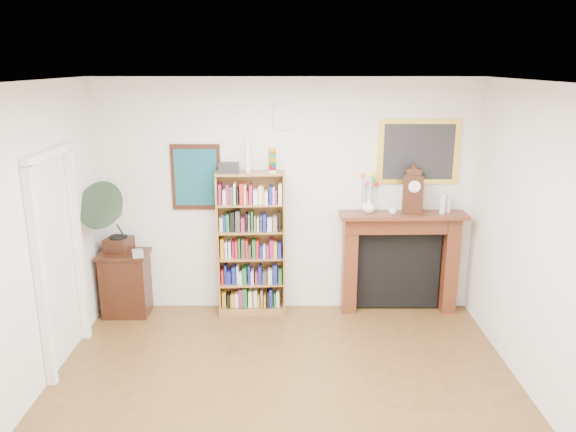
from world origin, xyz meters
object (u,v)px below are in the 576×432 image
at_px(cd_stack, 138,253).
at_px(teacup, 393,211).
at_px(mantel_clock, 413,192).
at_px(bottle_right, 448,204).
at_px(flower_vase, 369,205).
at_px(bookshelf, 251,236).
at_px(gramophone, 112,213).
at_px(bottle_left, 443,203).
at_px(fireplace, 400,253).
at_px(side_cabinet, 126,283).

bearing_deg(cd_stack, teacup, 3.13).
distance_m(mantel_clock, bottle_right, 0.46).
height_order(flower_vase, bottle_right, bottle_right).
xyz_separation_m(flower_vase, teacup, (0.27, -0.08, -0.05)).
bearing_deg(cd_stack, bookshelf, 9.40).
distance_m(gramophone, teacup, 3.22).
bearing_deg(flower_vase, bottle_left, -2.56).
xyz_separation_m(bookshelf, gramophone, (-1.57, -0.17, 0.32)).
distance_m(cd_stack, bottle_right, 3.66).
relative_size(fireplace, gramophone, 1.65).
xyz_separation_m(side_cabinet, mantel_clock, (3.39, 0.05, 1.12)).
bearing_deg(side_cabinet, fireplace, 1.44).
xyz_separation_m(gramophone, bottle_right, (3.88, 0.20, 0.06)).
bearing_deg(bookshelf, cd_stack, -174.44).
height_order(gramophone, teacup, gramophone).
bearing_deg(gramophone, flower_vase, 17.65).
distance_m(bookshelf, mantel_clock, 1.96).
distance_m(gramophone, cd_stack, 0.54).
xyz_separation_m(bookshelf, cd_stack, (-1.30, -0.21, -0.14)).
relative_size(side_cabinet, mantel_clock, 1.47).
distance_m(fireplace, bottle_left, 0.78).
xyz_separation_m(bookshelf, fireplace, (1.79, 0.05, -0.23)).
bearing_deg(mantel_clock, cd_stack, -163.29).
relative_size(bottle_left, bottle_right, 1.20).
xyz_separation_m(gramophone, teacup, (3.22, 0.11, -0.00)).
bearing_deg(teacup, flower_vase, 163.02).
height_order(teacup, bottle_left, bottle_left).
distance_m(mantel_clock, teacup, 0.32).
height_order(bookshelf, cd_stack, bookshelf).
bearing_deg(teacup, fireplace, 39.30).
bearing_deg(mantel_clock, bottle_left, 14.28).
bearing_deg(flower_vase, teacup, -16.98).
bearing_deg(bottle_right, teacup, -172.60).
height_order(side_cabinet, mantel_clock, mantel_clock).
bearing_deg(bottle_left, teacup, -175.76).
bearing_deg(gramophone, side_cabinet, 72.10).
xyz_separation_m(bookshelf, side_cabinet, (-1.51, -0.07, -0.58)).
relative_size(flower_vase, teacup, 1.73).
distance_m(teacup, bottle_left, 0.59).
relative_size(bookshelf, side_cabinet, 2.55).
bearing_deg(bottle_left, cd_stack, -176.68).
xyz_separation_m(mantel_clock, flower_vase, (-0.50, 0.05, -0.17)).
distance_m(side_cabinet, bottle_left, 3.87).
distance_m(bookshelf, gramophone, 1.61).
relative_size(bookshelf, gramophone, 2.22).
xyz_separation_m(fireplace, bottle_left, (0.46, -0.06, 0.63)).
relative_size(cd_stack, teacup, 1.22).
height_order(cd_stack, bottle_right, bottle_right).
bearing_deg(gramophone, bookshelf, 19.93).
xyz_separation_m(bookshelf, flower_vase, (1.39, 0.03, 0.37)).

